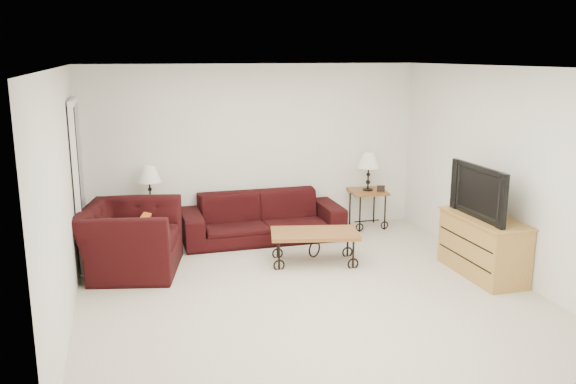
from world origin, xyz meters
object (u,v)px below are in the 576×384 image
object	(u,v)px
lamp_left	(150,186)
tv_stand	(483,246)
sofa	(262,217)
side_table_right	(367,209)
television	(486,191)
armchair	(130,239)
lamp_right	(368,171)
coffee_table	(314,247)
side_table_left	(152,225)
backpack	(329,222)

from	to	relation	value
lamp_left	tv_stand	world-z (taller)	lamp_left
sofa	tv_stand	distance (m)	3.09
side_table_right	television	distance (m)	2.47
armchair	sofa	bearing A→B (deg)	-53.05
lamp_right	tv_stand	size ratio (longest dim) A/B	0.48
sofa	coffee_table	world-z (taller)	sofa
tv_stand	side_table_left	bearing A→B (deg)	148.78
television	coffee_table	bearing A→B (deg)	-118.00
lamp_right	armchair	xyz separation A→B (m)	(-3.58, -1.00, -0.47)
sofa	armchair	distance (m)	2.04
side_table_right	tv_stand	size ratio (longest dim) A/B	0.48
television	lamp_left	bearing A→B (deg)	-121.35
side_table_right	coffee_table	bearing A→B (deg)	-134.24
side_table_left	coffee_table	bearing A→B (deg)	-34.24
side_table_left	lamp_right	size ratio (longest dim) A/B	0.96
lamp_left	lamp_right	xyz separation A→B (m)	(3.27, 0.00, 0.03)
armchair	coffee_table	bearing A→B (deg)	-85.27
armchair	backpack	distance (m)	2.92
coffee_table	armchair	distance (m)	2.31
tv_stand	television	bearing A→B (deg)	180.00
lamp_right	coffee_table	world-z (taller)	lamp_right
lamp_left	backpack	world-z (taller)	lamp_left
side_table_right	backpack	world-z (taller)	side_table_right
armchair	lamp_right	bearing A→B (deg)	-61.24
side_table_right	tv_stand	world-z (taller)	tv_stand
side_table_right	tv_stand	bearing A→B (deg)	-77.09
backpack	side_table_right	bearing A→B (deg)	31.97
side_table_left	side_table_right	xyz separation A→B (m)	(3.27, 0.00, 0.01)
sofa	lamp_left	size ratio (longest dim) A/B	4.05
television	backpack	size ratio (longest dim) A/B	2.46
lamp_right	side_table_left	bearing A→B (deg)	-180.00
coffee_table	sofa	bearing A→B (deg)	109.60
side_table_left	backpack	world-z (taller)	side_table_left
side_table_right	armchair	xyz separation A→B (m)	(-3.58, -1.00, 0.12)
coffee_table	lamp_left	bearing A→B (deg)	145.76
coffee_table	tv_stand	bearing A→B (deg)	-27.74
lamp_left	tv_stand	bearing A→B (deg)	-31.22
lamp_left	lamp_right	bearing A→B (deg)	0.00
side_table_left	side_table_right	distance (m)	3.27
side_table_left	lamp_right	world-z (taller)	lamp_right
armchair	side_table_left	bearing A→B (deg)	-4.02
lamp_right	tv_stand	xyz separation A→B (m)	(0.53, -2.30, -0.52)
side_table_right	backpack	xyz separation A→B (m)	(-0.75, -0.33, -0.07)
side_table_left	television	xyz separation A→B (m)	(3.78, -2.30, 0.76)
lamp_right	television	size ratio (longest dim) A/B	0.54
coffee_table	tv_stand	size ratio (longest dim) A/B	0.91
lamp_left	armchair	size ratio (longest dim) A/B	0.45
coffee_table	armchair	size ratio (longest dim) A/B	0.87
sofa	television	distance (m)	3.15
side_table_left	lamp_left	size ratio (longest dim) A/B	1.00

